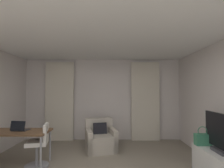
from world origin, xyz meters
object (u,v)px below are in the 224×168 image
tv_flatscreen (222,135)px  handbag_primary (204,139)px  desk (16,134)px  desk_chair (40,148)px  armchair (101,139)px  laptop (21,128)px

tv_flatscreen → handbag_primary: (-0.11, 0.42, -0.20)m
desk → handbag_primary: (3.85, -0.26, -0.04)m
desk_chair → handbag_primary: desk_chair is taller
armchair → tv_flatscreen: size_ratio=1.00×
laptop → handbag_primary: size_ratio=0.94×
laptop → handbag_primary: (3.77, -0.29, -0.14)m
armchair → laptop: laptop is taller
armchair → handbag_primary: 2.45m
laptop → handbag_primary: 3.79m
laptop → handbag_primary: laptop is taller
tv_flatscreen → handbag_primary: 0.48m
desk_chair → laptop: size_ratio=2.55×
laptop → tv_flatscreen: size_ratio=0.37×
armchair → laptop: bearing=-151.0°
desk → handbag_primary: bearing=-3.8°
desk → laptop: laptop is taller
desk → tv_flatscreen: size_ratio=1.52×
desk → desk_chair: (0.53, -0.05, -0.27)m
desk → handbag_primary: size_ratio=3.81×
desk → handbag_primary: handbag_primary is taller
desk_chair → laptop: bearing=169.5°
laptop → tv_flatscreen: bearing=-10.4°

